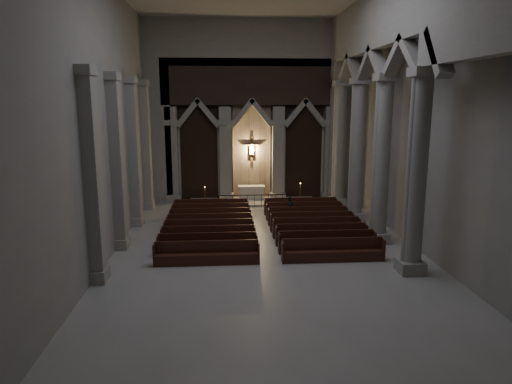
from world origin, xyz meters
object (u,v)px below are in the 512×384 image
candle_stand_left (205,202)px  pews (262,228)px  altar (251,192)px  altar_rail (254,199)px  worshipper (290,208)px  candle_stand_right (300,199)px

candle_stand_left → pews: bearing=-63.2°
altar → altar_rail: bearing=-88.1°
altar → altar_rail: altar is taller
altar_rail → pews: size_ratio=0.47×
pews → worshipper: 3.65m
altar → candle_stand_left: candle_stand_left is taller
altar → worshipper: bearing=-68.2°
candle_stand_right → pews: candle_stand_right is taller
altar → worshipper: size_ratio=1.39×
altar → candle_stand_left: (-3.10, -1.70, -0.24)m
altar_rail → worshipper: worshipper is taller
altar_rail → candle_stand_right: (3.09, 0.78, -0.20)m
altar → candle_stand_left: size_ratio=1.32×
altar → altar_rail: (0.07, -2.08, -0.01)m
altar_rail → candle_stand_right: 3.19m
candle_stand_right → altar_rail: bearing=-165.9°
worshipper → candle_stand_right: bearing=82.7°
altar_rail → candle_stand_left: candle_stand_left is taller
altar → candle_stand_right: (3.16, -1.30, -0.22)m
candle_stand_left → candle_stand_right: bearing=3.6°
altar → candle_stand_right: candle_stand_right is taller
candle_stand_right → worshipper: bearing=-108.7°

